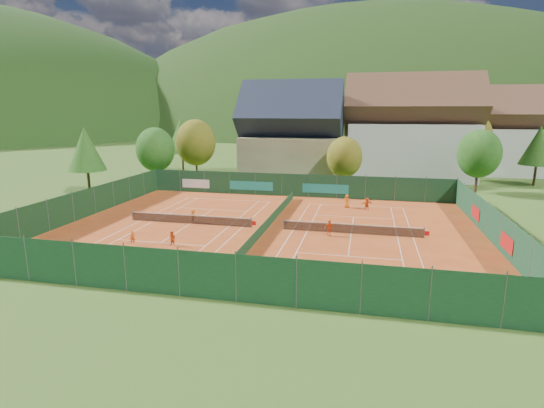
{
  "coord_description": "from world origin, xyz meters",
  "views": [
    {
      "loc": [
        9.05,
        -38.5,
        11.25
      ],
      "look_at": [
        0.0,
        2.0,
        2.0
      ],
      "focal_mm": 28.0,
      "sensor_mm": 36.0,
      "label": 1
    }
  ],
  "objects_px": {
    "hotel_block_b": "(488,136)",
    "hotel_block_a": "(411,134)",
    "player_left_far": "(193,216)",
    "player_left_near": "(133,237)",
    "player_right_near": "(329,228)",
    "ball_hopper": "(423,277)",
    "player_right_far_a": "(347,201)",
    "player_right_far_b": "(367,204)",
    "chalet": "(292,139)",
    "player_left_mid": "(172,239)"
  },
  "relations": [
    {
      "from": "player_right_far_a",
      "to": "player_left_mid",
      "type": "bearing_deg",
      "value": 58.27
    },
    {
      "from": "chalet",
      "to": "ball_hopper",
      "type": "distance_m",
      "value": 44.38
    },
    {
      "from": "player_left_mid",
      "to": "player_right_far_b",
      "type": "distance_m",
      "value": 23.37
    },
    {
      "from": "hotel_block_b",
      "to": "player_right_near",
      "type": "xyz_separation_m",
      "value": [
        -23.96,
        -45.19,
        -5.87
      ]
    },
    {
      "from": "player_right_far_b",
      "to": "player_right_far_a",
      "type": "bearing_deg",
      "value": -29.73
    },
    {
      "from": "player_left_mid",
      "to": "player_left_far",
      "type": "bearing_deg",
      "value": 111.5
    },
    {
      "from": "hotel_block_a",
      "to": "player_left_far",
      "type": "relative_size",
      "value": 15.77
    },
    {
      "from": "player_left_near",
      "to": "player_left_mid",
      "type": "distance_m",
      "value": 3.58
    },
    {
      "from": "player_right_near",
      "to": "player_left_far",
      "type": "bearing_deg",
      "value": 146.69
    },
    {
      "from": "player_left_near",
      "to": "player_left_far",
      "type": "height_order",
      "value": "player_left_far"
    },
    {
      "from": "player_right_far_a",
      "to": "hotel_block_b",
      "type": "bearing_deg",
      "value": -118.82
    },
    {
      "from": "player_right_far_b",
      "to": "hotel_block_a",
      "type": "bearing_deg",
      "value": -118.42
    },
    {
      "from": "hotel_block_b",
      "to": "player_left_far",
      "type": "distance_m",
      "value": 57.95
    },
    {
      "from": "hotel_block_b",
      "to": "player_left_near",
      "type": "distance_m",
      "value": 65.38
    },
    {
      "from": "player_left_mid",
      "to": "player_right_far_b",
      "type": "relative_size",
      "value": 0.89
    },
    {
      "from": "chalet",
      "to": "hotel_block_b",
      "type": "relative_size",
      "value": 0.94
    },
    {
      "from": "player_left_near",
      "to": "player_left_mid",
      "type": "xyz_separation_m",
      "value": [
        3.58,
        0.18,
        0.07
      ]
    },
    {
      "from": "hotel_block_a",
      "to": "chalet",
      "type": "bearing_deg",
      "value": -162.47
    },
    {
      "from": "player_right_near",
      "to": "player_right_far_a",
      "type": "bearing_deg",
      "value": 59.15
    },
    {
      "from": "ball_hopper",
      "to": "hotel_block_b",
      "type": "bearing_deg",
      "value": 72.86
    },
    {
      "from": "player_left_mid",
      "to": "hotel_block_b",
      "type": "bearing_deg",
      "value": 66.0
    },
    {
      "from": "player_left_far",
      "to": "hotel_block_a",
      "type": "bearing_deg",
      "value": -103.99
    },
    {
      "from": "chalet",
      "to": "player_right_far_a",
      "type": "relative_size",
      "value": 10.22
    },
    {
      "from": "ball_hopper",
      "to": "player_right_near",
      "type": "relative_size",
      "value": 0.54
    },
    {
      "from": "hotel_block_a",
      "to": "player_right_near",
      "type": "bearing_deg",
      "value": -104.99
    },
    {
      "from": "hotel_block_a",
      "to": "hotel_block_b",
      "type": "height_order",
      "value": "hotel_block_a"
    },
    {
      "from": "chalet",
      "to": "player_right_near",
      "type": "xyz_separation_m",
      "value": [
        9.04,
        -31.19,
        -5.88
      ]
    },
    {
      "from": "player_left_near",
      "to": "player_right_far_a",
      "type": "height_order",
      "value": "player_right_far_a"
    },
    {
      "from": "ball_hopper",
      "to": "player_left_mid",
      "type": "relative_size",
      "value": 0.61
    },
    {
      "from": "hotel_block_a",
      "to": "hotel_block_b",
      "type": "relative_size",
      "value": 1.25
    },
    {
      "from": "player_left_near",
      "to": "player_left_mid",
      "type": "height_order",
      "value": "player_left_mid"
    },
    {
      "from": "player_left_mid",
      "to": "player_right_far_a",
      "type": "distance_m",
      "value": 22.37
    },
    {
      "from": "hotel_block_a",
      "to": "player_left_near",
      "type": "distance_m",
      "value": 50.98
    },
    {
      "from": "player_left_near",
      "to": "hotel_block_b",
      "type": "bearing_deg",
      "value": 30.98
    },
    {
      "from": "player_left_far",
      "to": "player_right_far_b",
      "type": "height_order",
      "value": "player_right_far_b"
    },
    {
      "from": "player_left_far",
      "to": "chalet",
      "type": "bearing_deg",
      "value": -79.45
    },
    {
      "from": "chalet",
      "to": "player_left_mid",
      "type": "distance_m",
      "value": 37.69
    },
    {
      "from": "player_left_far",
      "to": "player_right_near",
      "type": "xyz_separation_m",
      "value": [
        13.95,
        -1.77,
        0.06
      ]
    },
    {
      "from": "hotel_block_b",
      "to": "hotel_block_a",
      "type": "bearing_deg",
      "value": -150.26
    },
    {
      "from": "chalet",
      "to": "player_left_near",
      "type": "xyz_separation_m",
      "value": [
        -7.17,
        -37.23,
        -6.03
      ]
    },
    {
      "from": "ball_hopper",
      "to": "player_right_far_a",
      "type": "bearing_deg",
      "value": 105.57
    },
    {
      "from": "chalet",
      "to": "player_left_near",
      "type": "relative_size",
      "value": 13.68
    },
    {
      "from": "hotel_block_a",
      "to": "player_right_near",
      "type": "height_order",
      "value": "hotel_block_a"
    },
    {
      "from": "hotel_block_b",
      "to": "player_left_mid",
      "type": "height_order",
      "value": "hotel_block_b"
    },
    {
      "from": "player_right_near",
      "to": "player_right_far_b",
      "type": "height_order",
      "value": "player_right_near"
    },
    {
      "from": "hotel_block_a",
      "to": "player_right_far_b",
      "type": "height_order",
      "value": "hotel_block_a"
    },
    {
      "from": "player_left_near",
      "to": "player_right_far_b",
      "type": "distance_m",
      "value": 26.06
    },
    {
      "from": "player_left_mid",
      "to": "player_right_far_b",
      "type": "height_order",
      "value": "player_right_far_b"
    },
    {
      "from": "player_right_far_a",
      "to": "player_left_near",
      "type": "bearing_deg",
      "value": 51.97
    },
    {
      "from": "player_right_far_b",
      "to": "player_left_far",
      "type": "bearing_deg",
      "value": 14.73
    }
  ]
}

